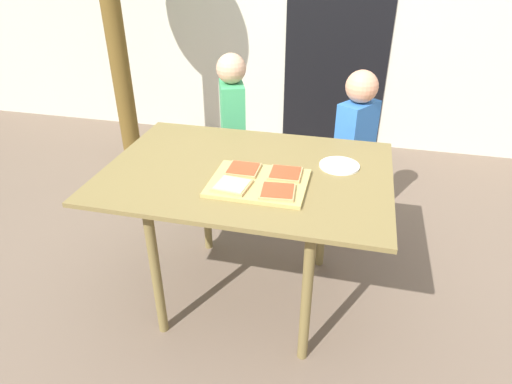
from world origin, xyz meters
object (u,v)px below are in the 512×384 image
pizza_slice_near_right (277,191)px  child_left (233,129)px  dining_table (247,186)px  pizza_slice_far_left (243,169)px  cutting_board (259,183)px  plate_white_right (339,166)px  pizza_slice_far_right (285,173)px  pizza_slice_near_left (232,185)px  child_right (355,145)px

pizza_slice_near_right → child_left: (-0.47, 0.95, -0.14)m
dining_table → pizza_slice_far_left: 0.12m
pizza_slice_near_right → pizza_slice_far_left: size_ratio=1.08×
cutting_board → plate_white_right: size_ratio=2.23×
pizza_slice_far_right → child_left: bearing=121.3°
pizza_slice_far_right → child_left: 0.93m
dining_table → cutting_board: (0.09, -0.13, 0.10)m
dining_table → pizza_slice_near_left: 0.23m
pizza_slice_near_left → pizza_slice_far_left: same height
cutting_board → child_right: 0.96m
cutting_board → child_left: child_left is taller
cutting_board → pizza_slice_near_right: pizza_slice_near_right is taller
plate_white_right → child_right: bearing=84.2°
pizza_slice_far_left → plate_white_right: pizza_slice_far_left is taller
pizza_slice_near_left → pizza_slice_far_right: 0.26m
dining_table → plate_white_right: 0.45m
pizza_slice_near_left → pizza_slice_far_right: same height
pizza_slice_near_left → cutting_board: bearing=37.9°
dining_table → pizza_slice_near_left: bearing=-93.6°
pizza_slice_far_left → pizza_slice_near_right: bearing=-40.3°
pizza_slice_near_right → pizza_slice_far_left: same height
pizza_slice_near_left → child_right: size_ratio=0.15×
plate_white_right → pizza_slice_far_left: bearing=-156.9°
pizza_slice_near_left → child_right: child_right is taller
dining_table → pizza_slice_near_right: pizza_slice_near_right is taller
pizza_slice_near_left → plate_white_right: (0.43, 0.34, -0.02)m
cutting_board → plate_white_right: cutting_board is taller
pizza_slice_far_left → plate_white_right: (0.42, 0.18, -0.02)m
cutting_board → pizza_slice_far_left: bearing=138.3°
child_left → plate_white_right: bearing=-40.7°
pizza_slice_near_left → plate_white_right: pizza_slice_near_left is taller
pizza_slice_far_right → child_right: bearing=69.4°
plate_white_right → dining_table: bearing=-162.3°
pizza_slice_near_right → plate_white_right: pizza_slice_near_right is taller
cutting_board → pizza_slice_far_left: 0.12m
cutting_board → pizza_slice_far_right: 0.13m
dining_table → pizza_slice_near_right: (0.19, -0.21, 0.11)m
dining_table → child_right: size_ratio=1.23×
dining_table → child_right: child_right is taller
pizza_slice_far_left → child_left: bearing=109.7°
pizza_slice_far_left → child_right: size_ratio=0.13×
pizza_slice_near_left → pizza_slice_far_left: (0.01, 0.16, 0.00)m
child_right → dining_table: bearing=-123.3°
cutting_board → pizza_slice_near_left: bearing=-142.1°
dining_table → child_right: bearing=56.7°
pizza_slice_far_right → child_left: size_ratio=0.13×
pizza_slice_near_left → pizza_slice_far_right: bearing=38.6°
dining_table → child_right: 0.87m
pizza_slice_near_right → pizza_slice_near_left: size_ratio=0.98×
child_left → pizza_slice_near_left: bearing=-73.8°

